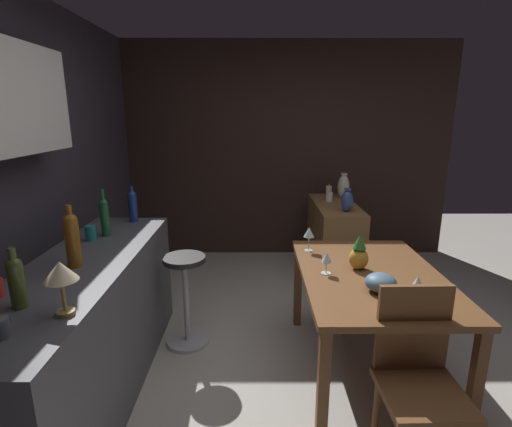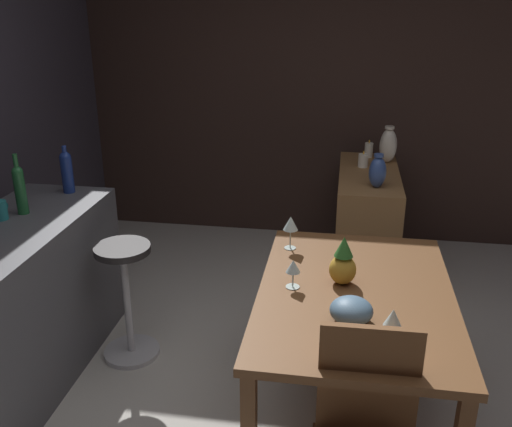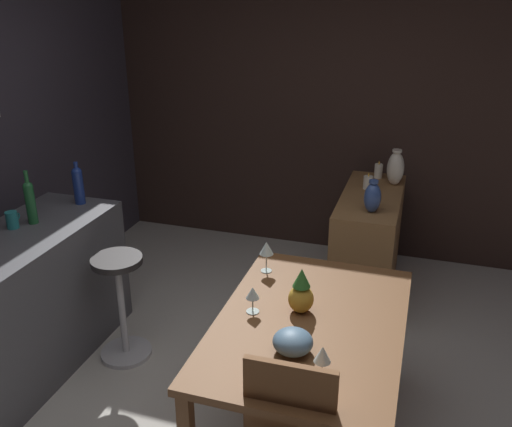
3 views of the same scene
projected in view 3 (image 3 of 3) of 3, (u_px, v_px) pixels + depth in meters
wall_side_right at (309, 106)px, 4.87m from camera, size 0.10×4.40×2.60m
dining_table at (310, 335)px, 2.80m from camera, size 1.35×0.92×0.74m
sideboard_cabinet at (368, 244)px, 4.35m from camera, size 1.10×0.44×0.82m
bar_stool at (121, 305)px, 3.57m from camera, size 0.34×0.34×0.72m
wine_glass_left at (266, 249)px, 3.19m from camera, size 0.08×0.08×0.19m
wine_glass_right at (253, 294)px, 2.80m from camera, size 0.07×0.07×0.14m
wine_glass_center at (322, 355)px, 2.33m from camera, size 0.07×0.07×0.15m
pineapple_centerpiece at (301, 294)px, 2.81m from camera, size 0.13×0.13×0.24m
fruit_bowl at (293, 342)px, 2.51m from camera, size 0.19×0.19×0.11m
wine_bottle_cobalt at (78, 184)px, 3.76m from camera, size 0.07×0.07×0.30m
wine_bottle_green at (30, 200)px, 3.44m from camera, size 0.06×0.06×0.34m
cup_teal at (12, 220)px, 3.41m from camera, size 0.11×0.07×0.11m
pillar_candle_tall at (378, 171)px, 4.54m from camera, size 0.07×0.07×0.14m
pillar_candle_short at (368, 182)px, 4.30m from camera, size 0.07×0.07×0.13m
vase_ceramic_ivory at (395, 168)px, 4.35m from camera, size 0.13×0.13×0.29m
vase_ceramic_blue at (372, 197)px, 3.83m from camera, size 0.12×0.12×0.23m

